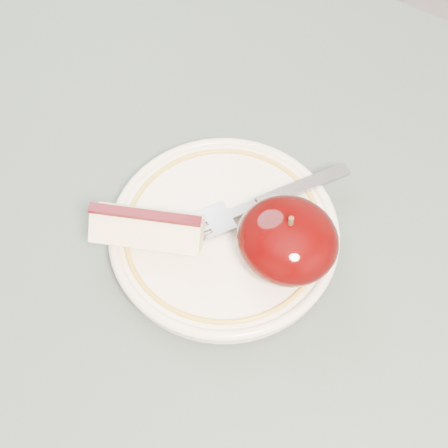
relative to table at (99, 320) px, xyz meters
The scene contains 5 objects.
table is the anchor object (origin of this frame).
plate 0.16m from the table, 50.45° to the left, with size 0.19×0.19×0.02m.
apple_half 0.21m from the table, 37.86° to the left, with size 0.08×0.08×0.06m.
apple_wedge 0.14m from the table, 58.76° to the left, with size 0.10×0.07×0.04m.
fork 0.19m from the table, 55.02° to the left, with size 0.10×0.15×0.00m.
Camera 1 is at (0.22, -0.12, 1.21)m, focal length 50.00 mm.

